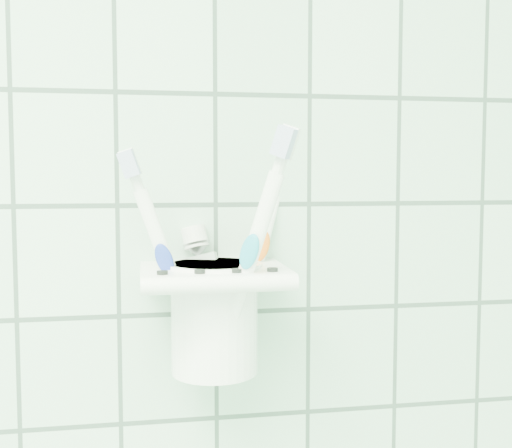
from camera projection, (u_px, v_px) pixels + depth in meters
holder_bracket at (214, 277)px, 0.58m from camera, size 0.13×0.11×0.04m
cup at (214, 313)px, 0.59m from camera, size 0.09×0.09×0.10m
toothbrush_pink at (203, 252)px, 0.58m from camera, size 0.07×0.02×0.21m
toothbrush_blue at (231, 242)px, 0.58m from camera, size 0.07×0.08×0.22m
toothbrush_orange at (215, 243)px, 0.56m from camera, size 0.07×0.06×0.22m
toothpaste_tube at (220, 282)px, 0.60m from camera, size 0.05×0.04×0.14m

